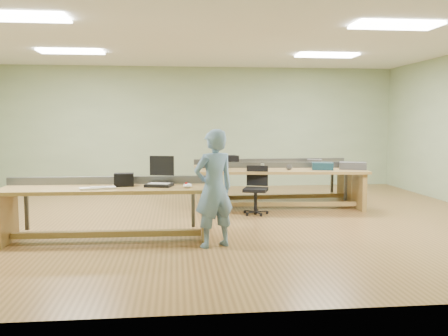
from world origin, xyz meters
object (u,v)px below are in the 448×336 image
(person, at_px, (214,189))
(camera_bag, at_px, (124,180))
(mug, at_px, (289,168))
(workbench_front, at_px, (107,201))
(drinks_can, at_px, (262,167))
(task_chair, at_px, (256,197))
(parts_bin_grey, at_px, (353,166))
(workbench_back, at_px, (274,174))
(laptop_base, at_px, (159,185))
(parts_bin_teal, at_px, (322,166))
(workbench_mid, at_px, (282,179))

(person, bearing_deg, camera_bag, -48.39)
(camera_bag, bearing_deg, mug, 30.25)
(workbench_front, height_order, drinks_can, drinks_can)
(workbench_front, xyz_separation_m, task_chair, (2.37, 1.66, -0.24))
(workbench_front, relative_size, parts_bin_grey, 5.92)
(workbench_back, bearing_deg, drinks_can, -115.46)
(workbench_front, bearing_deg, laptop_base, 0.08)
(workbench_back, bearing_deg, mug, -87.66)
(task_chair, xyz_separation_m, mug, (0.68, 0.32, 0.48))
(mug, bearing_deg, person, -122.97)
(laptop_base, distance_m, parts_bin_teal, 3.59)
(drinks_can, bearing_deg, workbench_front, -141.70)
(workbench_front, relative_size, parts_bin_teal, 7.56)
(parts_bin_teal, bearing_deg, camera_bag, -150.71)
(laptop_base, distance_m, task_chair, 2.40)
(mug, bearing_deg, drinks_can, 176.78)
(workbench_mid, xyz_separation_m, task_chair, (-0.58, -0.45, -0.25))
(workbench_back, bearing_deg, task_chair, -116.40)
(laptop_base, bearing_deg, parts_bin_grey, 45.20)
(person, bearing_deg, laptop_base, -57.23)
(laptop_base, height_order, camera_bag, camera_bag)
(person, relative_size, drinks_can, 12.36)
(task_chair, bearing_deg, parts_bin_teal, 33.17)
(workbench_front, distance_m, workbench_mid, 3.63)
(parts_bin_teal, distance_m, mug, 0.64)
(laptop_base, bearing_deg, workbench_front, -165.80)
(laptop_base, bearing_deg, camera_bag, -172.94)
(workbench_front, distance_m, person, 1.54)
(workbench_back, distance_m, drinks_can, 1.08)
(camera_bag, bearing_deg, person, -28.32)
(laptop_base, relative_size, parts_bin_teal, 0.92)
(person, bearing_deg, workbench_front, -42.94)
(workbench_mid, xyz_separation_m, person, (-1.51, -2.60, 0.21))
(person, relative_size, laptop_base, 4.40)
(workbench_mid, relative_size, workbench_back, 0.96)
(task_chair, distance_m, parts_bin_grey, 2.00)
(laptop_base, bearing_deg, workbench_mid, 59.19)
(workbench_mid, distance_m, person, 3.01)
(workbench_mid, height_order, mug, workbench_mid)
(workbench_mid, distance_m, laptop_base, 3.09)
(workbench_front, height_order, camera_bag, camera_bag)
(parts_bin_teal, height_order, drinks_can, parts_bin_teal)
(laptop_base, xyz_separation_m, parts_bin_teal, (2.97, 2.01, 0.05))
(camera_bag, bearing_deg, workbench_mid, 32.94)
(parts_bin_grey, distance_m, mug, 1.23)
(workbench_back, bearing_deg, workbench_mid, -93.50)
(task_chair, relative_size, mug, 7.68)
(camera_bag, height_order, task_chair, camera_bag)
(mug, distance_m, drinks_can, 0.50)
(workbench_back, distance_m, camera_bag, 4.02)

